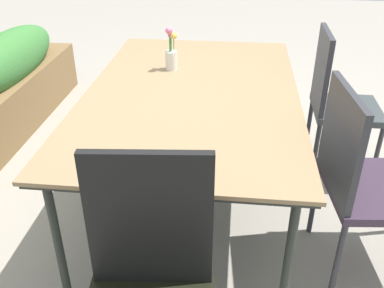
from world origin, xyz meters
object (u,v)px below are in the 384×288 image
Objects in this scene: dining_table at (192,97)px; flower_vase at (171,52)px; chair_near_right at (336,98)px; chair_near_left at (365,175)px.

flower_vase is at bearing 26.68° from dining_table.
dining_table is at bearing -63.49° from chair_near_right.
chair_near_right is (0.41, -0.85, -0.14)m from dining_table.
dining_table is 1.93× the size of chair_near_left.
chair_near_left is at bearing -0.02° from chair_near_right.
dining_table is 0.96m from chair_near_right.
chair_near_right reaches higher than dining_table.
chair_near_left is 1.27m from flower_vase.
flower_vase reaches higher than dining_table.
chair_near_right is 1.05m from flower_vase.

